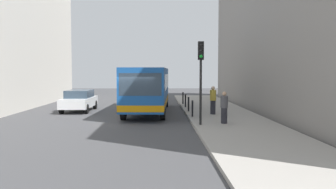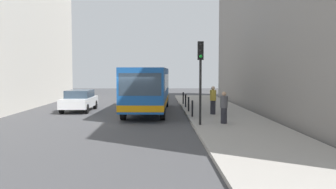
{
  "view_description": "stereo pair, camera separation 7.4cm",
  "coord_description": "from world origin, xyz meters",
  "px_view_note": "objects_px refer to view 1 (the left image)",
  "views": [
    {
      "loc": [
        1.49,
        -20.43,
        2.79
      ],
      "look_at": [
        2.06,
        2.52,
        1.34
      ],
      "focal_mm": 39.4,
      "sensor_mm": 36.0,
      "label": 1
    },
    {
      "loc": [
        1.57,
        -20.43,
        2.79
      ],
      "look_at": [
        2.06,
        2.52,
        1.34
      ],
      "focal_mm": 39.4,
      "sensor_mm": 36.0,
      "label": 2
    }
  ],
  "objects_px": {
    "car_beside_bus": "(79,100)",
    "traffic_light": "(201,67)",
    "bollard_mid": "(189,104)",
    "bus": "(148,87)",
    "pedestrian_near_signal": "(224,108)",
    "bollard_far": "(185,101)",
    "bollard_near": "(192,108)",
    "bollard_farthest": "(183,98)",
    "pedestrian_mid_sidewalk": "(213,100)"
  },
  "relations": [
    {
      "from": "traffic_light",
      "to": "pedestrian_mid_sidewalk",
      "type": "xyz_separation_m",
      "value": [
        1.27,
        4.46,
        -1.99
      ]
    },
    {
      "from": "bus",
      "to": "bollard_farthest",
      "type": "relative_size",
      "value": 11.71
    },
    {
      "from": "bollard_near",
      "to": "bollard_farthest",
      "type": "bearing_deg",
      "value": 90.0
    },
    {
      "from": "bus",
      "to": "bollard_mid",
      "type": "distance_m",
      "value": 3.03
    },
    {
      "from": "bollard_near",
      "to": "pedestrian_near_signal",
      "type": "xyz_separation_m",
      "value": [
        1.35,
        -2.86,
        0.33
      ]
    },
    {
      "from": "traffic_light",
      "to": "pedestrian_mid_sidewalk",
      "type": "distance_m",
      "value": 5.05
    },
    {
      "from": "traffic_light",
      "to": "pedestrian_near_signal",
      "type": "distance_m",
      "value": 2.44
    },
    {
      "from": "bollard_near",
      "to": "car_beside_bus",
      "type": "bearing_deg",
      "value": 149.42
    },
    {
      "from": "car_beside_bus",
      "to": "traffic_light",
      "type": "height_order",
      "value": "traffic_light"
    },
    {
      "from": "bus",
      "to": "bollard_near",
      "type": "relative_size",
      "value": 11.71
    },
    {
      "from": "pedestrian_near_signal",
      "to": "pedestrian_mid_sidewalk",
      "type": "bearing_deg",
      "value": 78.48
    },
    {
      "from": "car_beside_bus",
      "to": "pedestrian_mid_sidewalk",
      "type": "relative_size",
      "value": 2.56
    },
    {
      "from": "bus",
      "to": "bollard_near",
      "type": "bearing_deg",
      "value": 128.72
    },
    {
      "from": "bus",
      "to": "traffic_light",
      "type": "distance_m",
      "value": 7.64
    },
    {
      "from": "bollard_far",
      "to": "car_beside_bus",
      "type": "bearing_deg",
      "value": -170.95
    },
    {
      "from": "bus",
      "to": "bollard_farthest",
      "type": "height_order",
      "value": "bus"
    },
    {
      "from": "bollard_mid",
      "to": "bollard_near",
      "type": "bearing_deg",
      "value": -90.0
    },
    {
      "from": "bollard_near",
      "to": "pedestrian_mid_sidewalk",
      "type": "bearing_deg",
      "value": 40.1
    },
    {
      "from": "traffic_light",
      "to": "bollard_near",
      "type": "height_order",
      "value": "traffic_light"
    },
    {
      "from": "bollard_mid",
      "to": "pedestrian_mid_sidewalk",
      "type": "bearing_deg",
      "value": -50.61
    },
    {
      "from": "traffic_light",
      "to": "bollard_farthest",
      "type": "xyz_separation_m",
      "value": [
        -0.1,
        11.79,
        -2.38
      ]
    },
    {
      "from": "bollard_farthest",
      "to": "pedestrian_near_signal",
      "type": "xyz_separation_m",
      "value": [
        1.35,
        -11.34,
        0.33
      ]
    },
    {
      "from": "pedestrian_mid_sidewalk",
      "to": "car_beside_bus",
      "type": "bearing_deg",
      "value": -13.14
    },
    {
      "from": "bollard_farthest",
      "to": "pedestrian_near_signal",
      "type": "distance_m",
      "value": 11.43
    },
    {
      "from": "bollard_mid",
      "to": "pedestrian_near_signal",
      "type": "height_order",
      "value": "pedestrian_near_signal"
    },
    {
      "from": "bollard_mid",
      "to": "bollard_farthest",
      "type": "bearing_deg",
      "value": 90.0
    },
    {
      "from": "bus",
      "to": "bollard_mid",
      "type": "relative_size",
      "value": 11.71
    },
    {
      "from": "traffic_light",
      "to": "bollard_mid",
      "type": "distance_m",
      "value": 6.58
    },
    {
      "from": "bollard_near",
      "to": "bollard_mid",
      "type": "height_order",
      "value": "same"
    },
    {
      "from": "bollard_far",
      "to": "pedestrian_mid_sidewalk",
      "type": "relative_size",
      "value": 0.55
    },
    {
      "from": "car_beside_bus",
      "to": "bus",
      "type": "bearing_deg",
      "value": 171.95
    },
    {
      "from": "bus",
      "to": "pedestrian_near_signal",
      "type": "height_order",
      "value": "bus"
    },
    {
      "from": "bus",
      "to": "bollard_far",
      "type": "xyz_separation_m",
      "value": [
        2.69,
        1.97,
        -1.1
      ]
    },
    {
      "from": "car_beside_bus",
      "to": "bollard_far",
      "type": "distance_m",
      "value": 7.63
    },
    {
      "from": "pedestrian_mid_sidewalk",
      "to": "pedestrian_near_signal",
      "type": "bearing_deg",
      "value": 96.88
    },
    {
      "from": "bus",
      "to": "bollard_far",
      "type": "distance_m",
      "value": 3.51
    },
    {
      "from": "bollard_farthest",
      "to": "pedestrian_mid_sidewalk",
      "type": "bearing_deg",
      "value": -79.39
    },
    {
      "from": "car_beside_bus",
      "to": "traffic_light",
      "type": "distance_m",
      "value": 11.11
    },
    {
      "from": "bollard_near",
      "to": "bus",
      "type": "bearing_deg",
      "value": 126.09
    },
    {
      "from": "bus",
      "to": "traffic_light",
      "type": "height_order",
      "value": "traffic_light"
    },
    {
      "from": "bollard_mid",
      "to": "bus",
      "type": "bearing_deg",
      "value": 162.23
    },
    {
      "from": "traffic_light",
      "to": "bollard_far",
      "type": "xyz_separation_m",
      "value": [
        -0.1,
        8.96,
        -2.38
      ]
    },
    {
      "from": "traffic_light",
      "to": "bollard_farthest",
      "type": "bearing_deg",
      "value": 90.49
    },
    {
      "from": "bollard_farthest",
      "to": "pedestrian_mid_sidewalk",
      "type": "relative_size",
      "value": 0.55
    },
    {
      "from": "bus",
      "to": "pedestrian_mid_sidewalk",
      "type": "xyz_separation_m",
      "value": [
        4.06,
        -2.53,
        -0.71
      ]
    },
    {
      "from": "car_beside_bus",
      "to": "pedestrian_near_signal",
      "type": "bearing_deg",
      "value": 141.47
    },
    {
      "from": "traffic_light",
      "to": "pedestrian_near_signal",
      "type": "xyz_separation_m",
      "value": [
        1.25,
        0.44,
        -2.05
      ]
    },
    {
      "from": "car_beside_bus",
      "to": "bollard_far",
      "type": "relative_size",
      "value": 4.66
    },
    {
      "from": "traffic_light",
      "to": "bollard_farthest",
      "type": "height_order",
      "value": "traffic_light"
    },
    {
      "from": "bollard_mid",
      "to": "pedestrian_mid_sidewalk",
      "type": "xyz_separation_m",
      "value": [
        1.37,
        -1.67,
        0.39
      ]
    }
  ]
}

